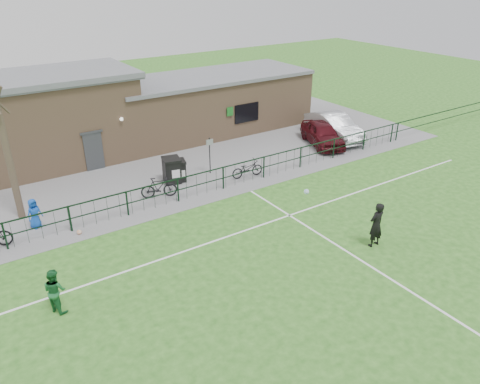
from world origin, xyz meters
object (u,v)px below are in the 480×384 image
car_maroon (322,134)px  sign_post (210,156)px  wheelie_bin_left (172,171)px  spectator_child (34,213)px  bicycle_e (247,169)px  bicycle_d (159,187)px  outfield_player (55,290)px  car_silver (334,126)px  wheelie_bin_right (178,171)px  ball_ground (79,232)px  bare_tree (8,154)px

car_maroon → sign_post: bearing=-159.6°
wheelie_bin_left → spectator_child: bearing=-158.5°
wheelie_bin_left → bicycle_e: size_ratio=0.70×
spectator_child → sign_post: bearing=-15.5°
bicycle_d → outfield_player: size_ratio=1.12×
sign_post → car_silver: (9.50, 0.46, -0.21)m
wheelie_bin_right → sign_post: sign_post is taller
bicycle_d → ball_ground: size_ratio=8.33×
spectator_child → car_maroon: bearing=-18.2°
car_silver → bicycle_d: (-13.02, -1.63, -0.27)m
car_maroon → car_silver: bearing=38.6°
car_silver → bicycle_d: 13.12m
ball_ground → wheelie_bin_left: bearing=24.8°
bare_tree → outfield_player: bare_tree is taller
wheelie_bin_left → wheelie_bin_right: 0.37m
wheelie_bin_left → car_silver: bearing=14.9°
spectator_child → ball_ground: size_ratio=6.36×
sign_post → car_silver: bearing=2.7°
car_silver → bicycle_d: car_silver is taller
car_maroon → bicycle_d: size_ratio=2.42×
ball_ground → car_maroon: bearing=8.9°
wheelie_bin_right → sign_post: bearing=13.8°
ball_ground → bare_tree: bearing=120.0°
wheelie_bin_left → bicycle_d: (-1.32, -1.27, -0.09)m
bicycle_d → ball_ground: bearing=126.5°
car_silver → ball_ground: bearing=-161.6°
bare_tree → car_silver: size_ratio=1.25×
bicycle_d → bicycle_e: size_ratio=0.99×
wheelie_bin_left → spectator_child: (-6.90, -1.01, 0.05)m
sign_post → ball_ground: size_ratio=9.62×
wheelie_bin_right → spectator_child: spectator_child is taller
spectator_child → bicycle_e: bearing=-24.6°
wheelie_bin_right → car_silver: car_silver is taller
bicycle_d → outfield_player: 8.43m
outfield_player → ball_ground: size_ratio=7.45×
sign_post → ball_ground: 8.21m
sign_post → car_silver: sign_post is taller
wheelie_bin_left → bicycle_e: (3.57, -1.62, -0.15)m
car_silver → outfield_player: bearing=-150.4°
car_silver → bicycle_e: (-8.13, -1.98, -0.33)m
bare_tree → ball_ground: bearing=-60.0°
bare_tree → spectator_child: 2.71m
wheelie_bin_left → car_silver: (11.70, 0.36, 0.18)m
bare_tree → outfield_player: bearing=-92.2°
spectator_child → outfield_player: bearing=-117.3°
sign_post → bicycle_e: 2.12m
car_silver → outfield_player: (-19.23, -7.33, -0.04)m
car_silver → bicycle_e: bearing=-157.6°
outfield_player → spectator_child: bearing=-32.7°
bare_tree → outfield_player: (-0.29, -7.31, -2.23)m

